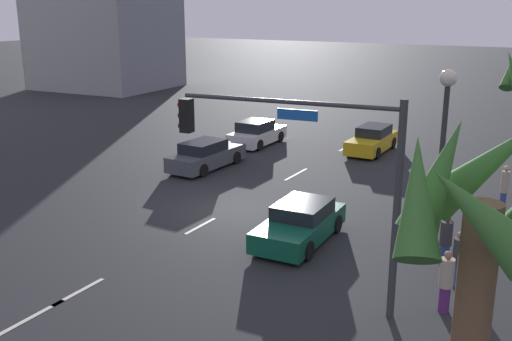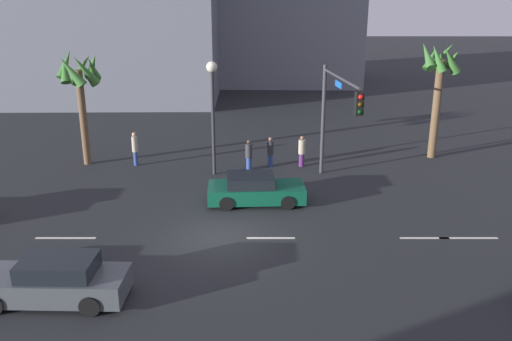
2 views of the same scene
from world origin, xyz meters
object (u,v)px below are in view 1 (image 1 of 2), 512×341
(car_2, at_px, (206,155))
(streetlamp, at_px, (444,123))
(traffic_signal, at_px, (312,161))
(palm_tree_1, at_px, (478,261))
(car_0, at_px, (300,223))
(car_3, at_px, (257,134))
(pedestrian_0, at_px, (446,280))
(car_4, at_px, (372,140))
(pedestrian_3, at_px, (446,240))
(pedestrian_2, at_px, (504,187))
(pedestrian_1, at_px, (459,258))

(car_2, distance_m, streetlamp, 13.47)
(traffic_signal, distance_m, palm_tree_1, 8.38)
(car_0, distance_m, car_2, 10.33)
(palm_tree_1, bearing_deg, traffic_signal, -141.55)
(car_3, height_order, pedestrian_0, pedestrian_0)
(traffic_signal, height_order, streetlamp, streetlamp)
(car_4, xyz_separation_m, streetlamp, (11.63, 6.29, 3.52))
(streetlamp, bearing_deg, palm_tree_1, 14.19)
(car_0, relative_size, pedestrian_3, 2.65)
(car_0, xyz_separation_m, car_2, (-6.23, -8.25, 0.04))
(car_4, relative_size, streetlamp, 0.77)
(pedestrian_2, height_order, palm_tree_1, palm_tree_1)
(car_0, height_order, car_3, car_3)
(pedestrian_3, bearing_deg, pedestrian_2, 172.58)
(traffic_signal, relative_size, pedestrian_3, 3.75)
(car_2, bearing_deg, pedestrian_3, 65.78)
(car_0, distance_m, pedestrian_3, 4.86)
(streetlamp, bearing_deg, pedestrian_1, 24.41)
(car_4, relative_size, pedestrian_3, 2.71)
(car_2, xyz_separation_m, car_3, (-5.81, -0.40, 0.01))
(car_3, xyz_separation_m, pedestrian_3, (11.69, 13.48, 0.21))
(car_0, xyz_separation_m, traffic_signal, (3.79, 2.08, 3.36))
(car_2, bearing_deg, car_3, -176.07)
(streetlamp, height_order, palm_tree_1, palm_tree_1)
(car_4, bearing_deg, traffic_signal, 13.64)
(car_2, height_order, pedestrian_0, pedestrian_0)
(car_2, bearing_deg, car_0, 52.94)
(car_0, distance_m, traffic_signal, 5.48)
(pedestrian_0, bearing_deg, car_2, -122.65)
(streetlamp, bearing_deg, pedestrian_3, 21.83)
(traffic_signal, xyz_separation_m, streetlamp, (-5.96, 2.02, 0.19))
(pedestrian_0, bearing_deg, car_4, -154.87)
(pedestrian_3, bearing_deg, car_3, -130.93)
(car_3, height_order, pedestrian_2, pedestrian_2)
(car_2, distance_m, traffic_signal, 14.77)
(car_4, distance_m, pedestrian_0, 18.09)
(car_0, xyz_separation_m, car_4, (-13.80, -2.18, 0.03))
(car_4, bearing_deg, car_2, -38.70)
(car_2, xyz_separation_m, pedestrian_2, (-0.45, 13.91, 0.36))
(car_4, height_order, pedestrian_0, pedestrian_0)
(car_0, bearing_deg, streetlamp, 117.84)
(streetlamp, height_order, pedestrian_1, streetlamp)
(car_0, relative_size, traffic_signal, 0.71)
(traffic_signal, bearing_deg, pedestrian_3, 146.29)
(car_0, bearing_deg, palm_tree_1, 35.16)
(pedestrian_0, xyz_separation_m, palm_tree_1, (7.73, 1.76, 3.99))
(pedestrian_3, relative_size, palm_tree_1, 0.25)
(traffic_signal, bearing_deg, pedestrian_2, 161.12)
(car_2, height_order, palm_tree_1, palm_tree_1)
(traffic_signal, relative_size, pedestrian_2, 3.33)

